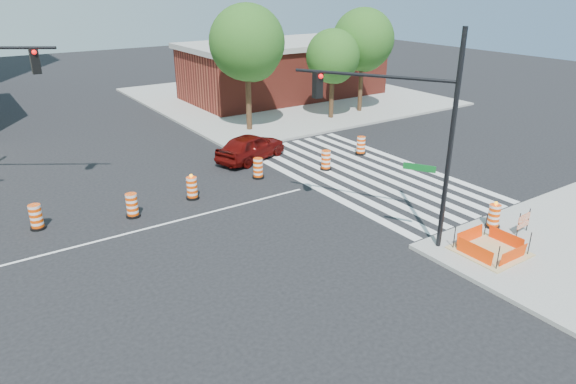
# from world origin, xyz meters

# --- Properties ---
(ground) EXTENTS (120.00, 120.00, 0.00)m
(ground) POSITION_xyz_m (0.00, 0.00, 0.00)
(ground) COLOR black
(ground) RESTS_ON ground
(sidewalk_ne) EXTENTS (22.00, 22.00, 0.15)m
(sidewalk_ne) POSITION_xyz_m (18.00, 18.00, 0.07)
(sidewalk_ne) COLOR gray
(sidewalk_ne) RESTS_ON ground
(crosswalk_east) EXTENTS (6.75, 13.50, 0.01)m
(crosswalk_east) POSITION_xyz_m (10.95, 0.00, 0.01)
(crosswalk_east) COLOR silver
(crosswalk_east) RESTS_ON ground
(lane_centerline) EXTENTS (14.00, 0.12, 0.01)m
(lane_centerline) POSITION_xyz_m (0.00, 0.00, 0.01)
(lane_centerline) COLOR silver
(lane_centerline) RESTS_ON ground
(excavation_pit) EXTENTS (2.20, 2.20, 0.90)m
(excavation_pit) POSITION_xyz_m (9.00, -9.00, 0.22)
(excavation_pit) COLOR tan
(excavation_pit) RESTS_ON ground
(brick_storefront) EXTENTS (16.50, 8.50, 4.60)m
(brick_storefront) POSITION_xyz_m (18.00, 18.00, 2.32)
(brick_storefront) COLOR maroon
(brick_storefront) RESTS_ON ground
(red_coupe) EXTENTS (4.72, 3.12, 1.49)m
(red_coupe) POSITION_xyz_m (7.29, 5.09, 0.75)
(red_coupe) COLOR #510906
(red_coupe) RESTS_ON ground
(signal_pole_se) EXTENTS (3.09, 5.08, 7.70)m
(signal_pole_se) POSITION_xyz_m (7.02, -6.25, 4.73)
(signal_pole_se) COLOR black
(signal_pole_se) RESTS_ON ground
(pit_drum) EXTENTS (0.56, 0.56, 1.10)m
(pit_drum) POSITION_xyz_m (10.81, -7.80, 0.61)
(pit_drum) COLOR black
(pit_drum) RESTS_ON ground
(barricade) EXTENTS (0.80, 0.10, 0.94)m
(barricade) POSITION_xyz_m (11.30, -8.76, 0.67)
(barricade) COLOR #FA4705
(barricade) RESTS_ON ground
(tree_north_c) EXTENTS (4.71, 4.71, 8.01)m
(tree_north_c) POSITION_xyz_m (10.22, 10.29, 5.38)
(tree_north_c) COLOR #382314
(tree_north_c) RESTS_ON ground
(tree_north_d) EXTENTS (3.69, 3.68, 6.26)m
(tree_north_d) POSITION_xyz_m (16.62, 9.75, 4.20)
(tree_north_d) COLOR #382314
(tree_north_d) RESTS_ON ground
(tree_north_e) EXTENTS (4.42, 4.42, 7.52)m
(tree_north_e) POSITION_xyz_m (19.71, 10.21, 5.05)
(tree_north_e) COLOR #382314
(tree_north_e) RESTS_ON ground
(median_drum_2) EXTENTS (0.60, 0.60, 1.02)m
(median_drum_2) POSITION_xyz_m (-4.06, 2.42, 0.48)
(median_drum_2) COLOR black
(median_drum_2) RESTS_ON ground
(median_drum_3) EXTENTS (0.60, 0.60, 1.02)m
(median_drum_3) POSITION_xyz_m (-0.54, 1.42, 0.48)
(median_drum_3) COLOR black
(median_drum_3) RESTS_ON ground
(median_drum_4) EXTENTS (0.60, 0.60, 1.18)m
(median_drum_4) POSITION_xyz_m (2.33, 1.82, 0.49)
(median_drum_4) COLOR black
(median_drum_4) RESTS_ON ground
(median_drum_5) EXTENTS (0.60, 0.60, 1.02)m
(median_drum_5) POSITION_xyz_m (6.17, 2.43, 0.48)
(median_drum_5) COLOR black
(median_drum_5) RESTS_ON ground
(median_drum_6) EXTENTS (0.60, 0.60, 1.02)m
(median_drum_6) POSITION_xyz_m (9.74, 1.52, 0.48)
(median_drum_6) COLOR black
(median_drum_6) RESTS_ON ground
(median_drum_7) EXTENTS (0.60, 0.60, 1.02)m
(median_drum_7) POSITION_xyz_m (13.00, 2.47, 0.48)
(median_drum_7) COLOR black
(median_drum_7) RESTS_ON ground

